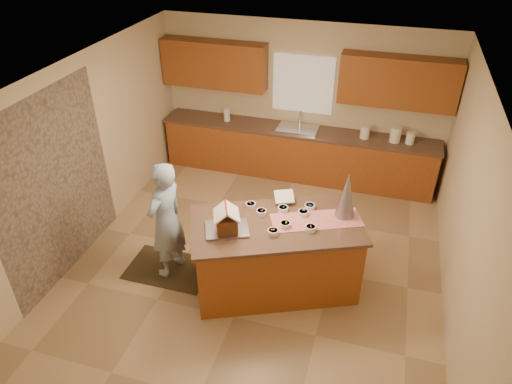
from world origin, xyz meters
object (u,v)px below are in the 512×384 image
tinsel_tree (347,195)px  gingerbread_house (227,220)px  boy (166,220)px  island_base (276,257)px

tinsel_tree → gingerbread_house: bearing=-152.1°
boy → gingerbread_house: bearing=93.1°
tinsel_tree → boy: 2.33m
island_base → tinsel_tree: 1.21m
gingerbread_house → boy: bearing=169.0°
island_base → boy: bearing=161.2°
boy → gingerbread_house: (0.91, -0.18, 0.32)m
island_base → gingerbread_house: bearing=-174.8°
island_base → gingerbread_house: 0.92m
island_base → gingerbread_house: size_ratio=4.92×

